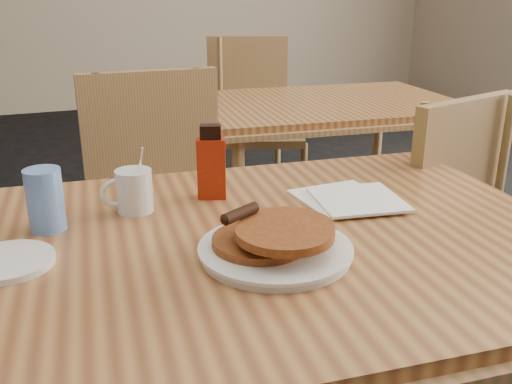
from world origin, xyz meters
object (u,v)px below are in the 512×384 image
Objects in this scene: chair_neighbor_far at (254,111)px; chair_neighbor_near at (434,212)px; main_table at (241,257)px; neighbor_table at (322,112)px; blue_tumbler at (45,200)px; chair_main_far at (161,199)px; pancake_plate at (276,243)px; coffee_mug at (133,190)px; syrup_bottle at (211,164)px.

chair_neighbor_near is (0.02, -1.48, -0.02)m from chair_neighbor_far.
main_table is 1.37m from neighbor_table.
main_table is 11.47× the size of blue_tumbler.
chair_main_far is 0.70m from blue_tumbler.
chair_neighbor_near reaches higher than pancake_plate.
neighbor_table is 8.50× the size of coffee_mug.
chair_neighbor_near is at bearing -23.57° from chair_main_far.
chair_neighbor_near reaches higher than blue_tumbler.
chair_neighbor_near is 1.15m from blue_tumbler.
chair_neighbor_near is (0.77, -0.34, -0.03)m from chair_main_far.
syrup_bottle is 1.35× the size of blue_tumbler.
chair_neighbor_near reaches higher than main_table.
chair_main_far is 6.77× the size of coffee_mug.
chair_neighbor_near is 3.36× the size of pancake_plate.
main_table is 0.27m from coffee_mug.
chair_main_far is 0.84m from chair_neighbor_near.
chair_main_far reaches higher than pancake_plate.
chair_neighbor_far is at bearing 68.35° from main_table.
blue_tumbler is (-0.36, 0.26, 0.04)m from pancake_plate.
coffee_mug is at bearing -134.68° from neighbor_table.
chair_neighbor_far is 1.04× the size of chair_neighbor_near.
neighbor_table is 1.32× the size of chair_neighbor_near.
chair_main_far is at bearing 77.27° from coffee_mug.
chair_neighbor_near is 0.98m from coffee_mug.
chair_main_far reaches higher than neighbor_table.
coffee_mug is (-0.16, 0.21, 0.09)m from main_table.
syrup_bottle reaches higher than coffee_mug.
chair_main_far reaches higher than chair_neighbor_near.
pancake_plate is (0.03, -0.09, 0.06)m from main_table.
blue_tumbler is at bearing -119.87° from chair_main_far.
neighbor_table is at bearing 56.25° from main_table.
blue_tumbler is (-0.35, -0.06, -0.02)m from syrup_bottle.
main_table is 0.39m from blue_tumbler.
neighbor_table is at bearing 69.34° from syrup_bottle.
neighbor_table is at bearing -70.03° from chair_neighbor_far.
main_table is 2.03m from chair_neighbor_far.
chair_neighbor_far reaches higher than neighbor_table.
coffee_mug is (-0.92, -0.93, 0.09)m from neighbor_table.
chair_main_far is at bearing -104.23° from chair_neighbor_far.
pancake_plate is (-0.71, -1.97, 0.21)m from chair_neighbor_far.
neighbor_table is 4.43× the size of pancake_plate.
blue_tumbler reaches higher than neighbor_table.
main_table is at bearing -27.41° from blue_tumbler.
chair_main_far reaches higher than syrup_bottle.
syrup_bottle is (-0.74, -0.91, 0.12)m from neighbor_table.
chair_main_far is (-0.76, -0.40, -0.14)m from neighbor_table.
neighbor_table is at bearing 41.48° from blue_tumbler.
pancake_plate is (0.03, -0.83, 0.21)m from chair_main_far.
pancake_plate reaches higher than neighbor_table.
chair_main_far is 0.57m from syrup_bottle.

